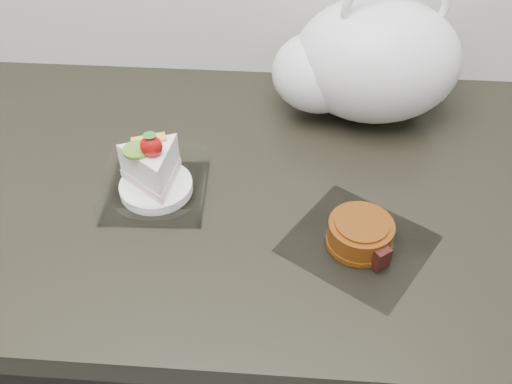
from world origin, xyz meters
name	(u,v)px	position (x,y,z in m)	size (l,w,h in m)	color
counter	(176,337)	(0.00, 1.69, 0.45)	(2.04, 0.64, 0.90)	black
cake_tray	(155,177)	(0.02, 1.65, 0.93)	(0.15, 0.15, 0.11)	white
mooncake_wrap	(361,236)	(0.31, 1.57, 0.92)	(0.23, 0.23, 0.04)	white
plastic_bag	(365,62)	(0.33, 1.88, 1.00)	(0.35, 0.28, 0.25)	white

